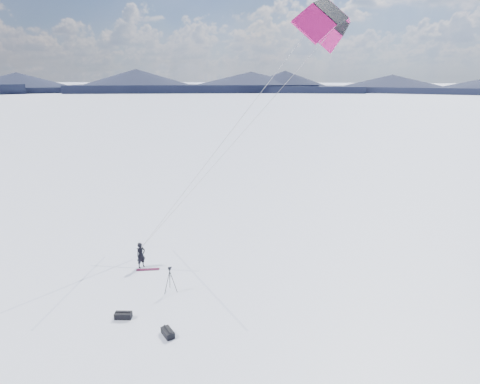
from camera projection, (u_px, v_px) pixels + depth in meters
The scene contains 9 objects.
ground at pixel (126, 295), 22.06m from camera, with size 1800.00×1800.00×0.00m, color white.
horizon_hills at pixel (121, 230), 21.00m from camera, with size 704.00×704.00×9.19m.
snow_tracks at pixel (101, 286), 23.01m from camera, with size 13.93×9.84×0.01m.
snowkiter at pixel (142, 267), 25.36m from camera, with size 0.60×0.39×1.65m, color black.
snowboard at pixel (148, 269), 25.00m from camera, with size 1.42×0.27×0.04m, color maroon.
tripod at pixel (170, 276), 22.24m from camera, with size 0.71×0.72×1.48m.
gear_bag_a at pixel (123, 315), 19.94m from camera, with size 0.91×0.72×0.37m.
gear_bag_b at pixel (168, 333), 18.59m from camera, with size 0.88×0.73×0.36m.
power_kite at pixel (328, 23), 18.41m from camera, with size 11.96×6.54×13.70m.
Camera 1 is at (14.65, -14.49, 11.56)m, focal length 30.00 mm.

